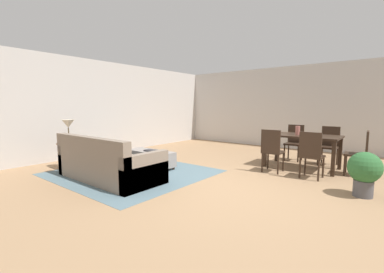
# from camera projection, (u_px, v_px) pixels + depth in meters

# --- Properties ---
(ground_plane) EXTENTS (10.80, 10.80, 0.00)m
(ground_plane) POSITION_uv_depth(u_px,v_px,m) (222.00, 187.00, 4.58)
(ground_plane) COLOR #9E7A56
(wall_back) EXTENTS (9.00, 0.12, 2.70)m
(wall_back) POSITION_uv_depth(u_px,v_px,m) (306.00, 108.00, 8.30)
(wall_back) COLOR beige
(wall_back) RESTS_ON ground_plane
(wall_left) EXTENTS (0.12, 11.00, 2.70)m
(wall_left) POSITION_uv_depth(u_px,v_px,m) (100.00, 108.00, 7.60)
(wall_left) COLOR beige
(wall_left) RESTS_ON ground_plane
(area_rug) EXTENTS (3.00, 2.80, 0.01)m
(area_rug) POSITION_uv_depth(u_px,v_px,m) (132.00, 172.00, 5.54)
(area_rug) COLOR slate
(area_rug) RESTS_ON ground_plane
(couch) EXTENTS (2.19, 0.98, 0.86)m
(couch) POSITION_uv_depth(u_px,v_px,m) (108.00, 165.00, 5.01)
(couch) COLOR gray
(couch) RESTS_ON ground_plane
(ottoman_table) EXTENTS (1.18, 0.46, 0.39)m
(ottoman_table) POSITION_uv_depth(u_px,v_px,m) (151.00, 158.00, 5.97)
(ottoman_table) COLOR gray
(ottoman_table) RESTS_ON ground_plane
(side_table) EXTENTS (0.40, 0.40, 0.59)m
(side_table) POSITION_uv_depth(u_px,v_px,m) (70.00, 149.00, 5.82)
(side_table) COLOR brown
(side_table) RESTS_ON ground_plane
(table_lamp) EXTENTS (0.26, 0.26, 0.53)m
(table_lamp) POSITION_uv_depth(u_px,v_px,m) (68.00, 125.00, 5.76)
(table_lamp) COLOR brown
(table_lamp) RESTS_ON side_table
(dining_table) EXTENTS (1.55, 0.87, 0.76)m
(dining_table) POSITION_uv_depth(u_px,v_px,m) (302.00, 139.00, 5.89)
(dining_table) COLOR #332319
(dining_table) RESTS_ON ground_plane
(dining_chair_near_left) EXTENTS (0.41, 0.41, 0.92)m
(dining_chair_near_left) POSITION_uv_depth(u_px,v_px,m) (272.00, 148.00, 5.50)
(dining_chair_near_left) COLOR #332319
(dining_chair_near_left) RESTS_ON ground_plane
(dining_chair_near_right) EXTENTS (0.41, 0.41, 0.92)m
(dining_chair_near_right) POSITION_uv_depth(u_px,v_px,m) (311.00, 152.00, 5.01)
(dining_chair_near_right) COLOR #332319
(dining_chair_near_right) RESTS_ON ground_plane
(dining_chair_far_left) EXTENTS (0.41, 0.41, 0.92)m
(dining_chair_far_left) POSITION_uv_depth(u_px,v_px,m) (295.00, 140.00, 6.79)
(dining_chair_far_left) COLOR #332319
(dining_chair_far_left) RESTS_ON ground_plane
(dining_chair_far_right) EXTENTS (0.42, 0.42, 0.92)m
(dining_chair_far_right) POSITION_uv_depth(u_px,v_px,m) (329.00, 143.00, 6.25)
(dining_chair_far_right) COLOR #332319
(dining_chair_far_right) RESTS_ON ground_plane
(dining_chair_head_east) EXTENTS (0.43, 0.43, 0.92)m
(dining_chair_head_east) POSITION_uv_depth(u_px,v_px,m) (361.00, 151.00, 5.22)
(dining_chair_head_east) COLOR #332319
(dining_chair_head_east) RESTS_ON ground_plane
(vase_centerpiece) EXTENTS (0.10, 0.10, 0.20)m
(vase_centerpiece) POSITION_uv_depth(u_px,v_px,m) (298.00, 130.00, 5.90)
(vase_centerpiece) COLOR #B26659
(vase_centerpiece) RESTS_ON dining_table
(book_on_ottoman) EXTENTS (0.28, 0.22, 0.03)m
(book_on_ottoman) POSITION_uv_depth(u_px,v_px,m) (151.00, 150.00, 5.90)
(book_on_ottoman) COLOR #333338
(book_on_ottoman) RESTS_ON ottoman_table
(potted_plant) EXTENTS (0.48, 0.48, 0.71)m
(potted_plant) POSITION_uv_depth(u_px,v_px,m) (364.00, 171.00, 4.03)
(potted_plant) COLOR #4C4C51
(potted_plant) RESTS_ON ground_plane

